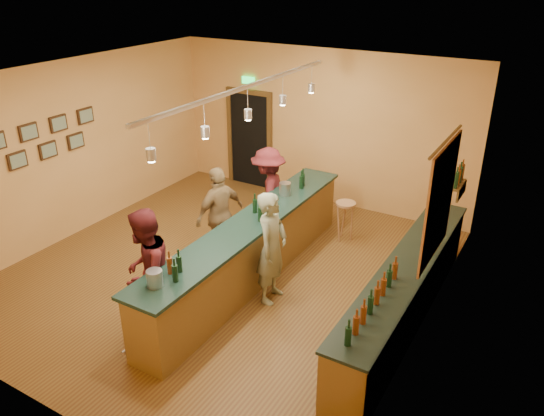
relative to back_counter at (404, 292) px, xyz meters
The scene contains 18 objects.
floor 3.01m from the back_counter, behind, with size 7.00×7.00×0.00m, color brown.
ceiling 4.03m from the back_counter, behind, with size 6.50×7.00×0.02m, color silver.
wall_back 4.59m from the back_counter, 131.80° to the left, with size 6.50×0.02×3.20m, color tan.
wall_front 4.86m from the back_counter, 128.91° to the right, with size 6.50×0.02×3.20m, color tan.
wall_left 6.32m from the back_counter, behind, with size 0.02×7.00×3.20m, color tan.
wall_right 1.16m from the back_counter, 32.52° to the right, with size 0.02×7.00×3.20m, color tan.
doorway 5.75m from the back_counter, 144.79° to the left, with size 1.15×0.09×2.48m.
tapestry 1.41m from the back_counter, 40.29° to the left, with size 0.03×1.40×1.60m, color maroon.
bottle_shelf 2.10m from the back_counter, 83.32° to the left, with size 0.17×0.55×0.54m.
picture_grid 6.42m from the back_counter, behind, with size 0.06×2.20×0.70m, color #382111, non-canonical shape.
back_counter is the anchor object (origin of this frame).
tasting_bar 2.46m from the back_counter, behind, with size 0.73×5.10×1.38m.
pendant_track 3.50m from the back_counter, behind, with size 0.11×4.60×0.50m.
bartender 1.99m from the back_counter, 166.69° to the right, with size 0.64×0.42×1.75m, color gray.
customer_a 3.58m from the back_counter, 147.31° to the right, with size 0.88×0.68×1.81m, color #59191E.
customer_b 3.31m from the back_counter, behind, with size 0.98×0.41×1.67m, color #997A51.
customer_c 3.29m from the back_counter, 156.66° to the left, with size 1.11×0.64×1.72m, color #59191E.
bar_stool 2.53m from the back_counter, 132.30° to the left, with size 0.36×0.36×0.75m.
Camera 1 is at (4.53, -6.15, 4.70)m, focal length 35.00 mm.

